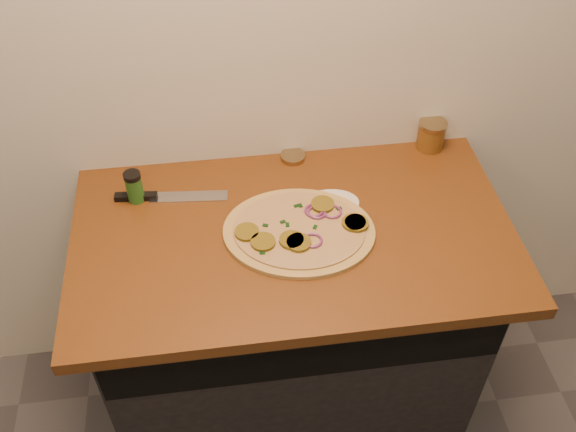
{
  "coord_description": "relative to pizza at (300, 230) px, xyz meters",
  "views": [
    {
      "loc": [
        -0.18,
        0.22,
        2.15
      ],
      "look_at": [
        -0.01,
        1.43,
        0.95
      ],
      "focal_mm": 40.0,
      "sensor_mm": 36.0,
      "label": 1
    }
  ],
  "objects": [
    {
      "name": "cabinet",
      "position": [
        -0.02,
        0.04,
        -0.48
      ],
      "size": [
        1.1,
        0.6,
        0.86
      ],
      "primitive_type": "cube",
      "color": "black",
      "rests_on": "ground"
    },
    {
      "name": "countertop",
      "position": [
        -0.02,
        0.01,
        -0.03
      ],
      "size": [
        1.2,
        0.7,
        0.04
      ],
      "primitive_type": "cube",
      "color": "#643013",
      "rests_on": "cabinet"
    },
    {
      "name": "pizza",
      "position": [
        0.0,
        0.0,
        0.0
      ],
      "size": [
        0.47,
        0.47,
        0.03
      ],
      "color": "tan",
      "rests_on": "countertop"
    },
    {
      "name": "chefs_knife",
      "position": [
        -0.37,
        0.19,
        -0.0
      ],
      "size": [
        0.32,
        0.06,
        0.02
      ],
      "color": "#B7BAC1",
      "rests_on": "countertop"
    },
    {
      "name": "mason_jar_lid",
      "position": [
        0.02,
        0.31,
        -0.0
      ],
      "size": [
        0.09,
        0.09,
        0.02
      ],
      "primitive_type": "cylinder",
      "rotation": [
        0.0,
        0.0,
        -0.23
      ],
      "color": "#937C55",
      "rests_on": "countertop"
    },
    {
      "name": "salsa_jar",
      "position": [
        0.45,
        0.31,
        0.04
      ],
      "size": [
        0.09,
        0.09,
        0.09
      ],
      "color": "#A41410",
      "rests_on": "countertop"
    },
    {
      "name": "spice_shaker",
      "position": [
        -0.44,
        0.19,
        0.04
      ],
      "size": [
        0.05,
        0.05,
        0.1
      ],
      "color": "#245A1C",
      "rests_on": "countertop"
    },
    {
      "name": "flour_spill",
      "position": [
        0.1,
        0.1,
        -0.01
      ],
      "size": [
        0.17,
        0.17,
        0.0
      ],
      "primitive_type": "cylinder",
      "rotation": [
        0.0,
        0.0,
        -0.04
      ],
      "color": "silver",
      "rests_on": "countertop"
    }
  ]
}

